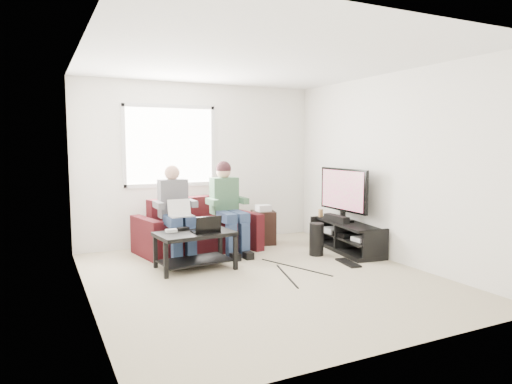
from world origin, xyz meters
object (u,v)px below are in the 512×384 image
(coffee_table, at_px, (195,242))
(subwoofer, at_px, (316,239))
(tv_stand, at_px, (346,238))
(tv, at_px, (343,191))
(end_table, at_px, (263,226))
(sofa, at_px, (197,231))

(coffee_table, bearing_deg, subwoofer, -2.63)
(subwoofer, bearing_deg, tv_stand, 0.28)
(tv_stand, xyz_separation_m, tv, (-0.00, 0.10, 0.71))
(subwoofer, relative_size, end_table, 0.74)
(tv_stand, height_order, end_table, end_table)
(coffee_table, bearing_deg, tv, 0.45)
(coffee_table, height_order, tv, tv)
(coffee_table, distance_m, tv, 2.44)
(tv, xyz_separation_m, subwoofer, (-0.54, -0.10, -0.67))
(tv_stand, bearing_deg, tv, 91.47)
(sofa, xyz_separation_m, coffee_table, (-0.34, -0.94, 0.06))
(subwoofer, bearing_deg, tv, 10.72)
(tv_stand, bearing_deg, sofa, 153.37)
(sofa, relative_size, tv, 1.69)
(coffee_table, xyz_separation_m, tv_stand, (2.38, -0.08, -0.16))
(tv_stand, relative_size, subwoofer, 2.95)
(tv_stand, distance_m, tv, 0.71)
(tv_stand, distance_m, subwoofer, 0.55)
(sofa, bearing_deg, tv_stand, -26.63)
(tv_stand, relative_size, end_table, 2.20)
(coffee_table, xyz_separation_m, end_table, (1.48, 0.95, -0.07))
(sofa, xyz_separation_m, subwoofer, (1.49, -1.02, -0.06))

